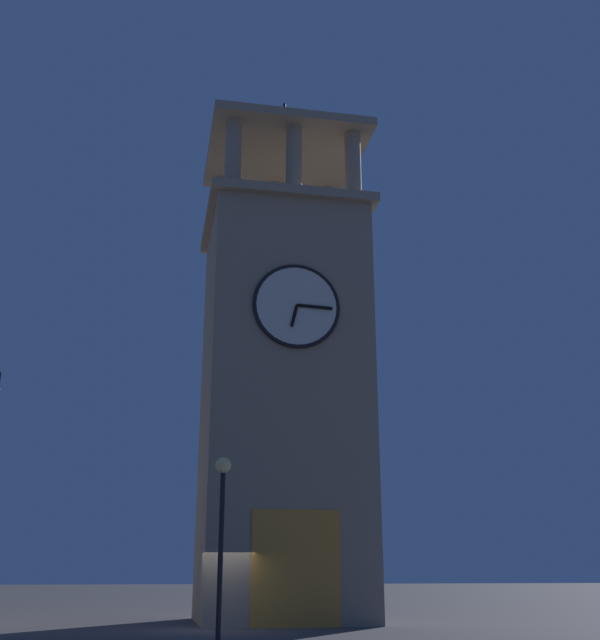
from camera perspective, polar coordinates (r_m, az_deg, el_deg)
ground_plane at (r=28.02m, az=-6.19°, el=-22.02°), size 200.00×200.00×0.00m
clocktower at (r=32.28m, az=-1.34°, el=-5.53°), size 7.06×7.01×23.28m
street_lamp at (r=21.37m, az=-5.87°, el=-14.03°), size 0.44×0.44×4.87m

